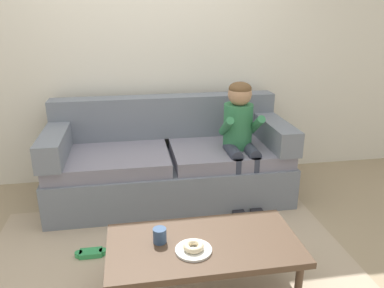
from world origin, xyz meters
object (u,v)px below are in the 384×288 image
(person_child, at_px, (240,132))
(mug, at_px, (160,235))
(couch, at_px, (169,163))
(donut, at_px, (194,246))
(toy_controller, at_px, (91,254))
(coffee_table, at_px, (204,248))

(person_child, relative_size, mug, 12.24)
(couch, bearing_deg, mug, -98.68)
(person_child, height_order, mug, person_child)
(donut, relative_size, toy_controller, 0.53)
(person_child, xyz_separation_m, mug, (-0.82, -1.14, -0.23))
(coffee_table, distance_m, mug, 0.27)
(couch, distance_m, donut, 1.47)
(coffee_table, bearing_deg, person_child, 64.62)
(couch, distance_m, person_child, 0.73)
(couch, relative_size, toy_controller, 9.56)
(person_child, relative_size, toy_controller, 4.87)
(coffee_table, relative_size, person_child, 1.03)
(couch, height_order, person_child, person_child)
(mug, bearing_deg, donut, -33.80)
(person_child, bearing_deg, coffee_table, -115.38)
(person_child, distance_m, toy_controller, 1.59)
(donut, bearing_deg, coffee_table, 45.06)
(couch, relative_size, coffee_table, 1.91)
(person_child, bearing_deg, donut, -116.82)
(coffee_table, bearing_deg, couch, 92.08)
(couch, bearing_deg, donut, -90.97)
(coffee_table, distance_m, toy_controller, 0.95)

